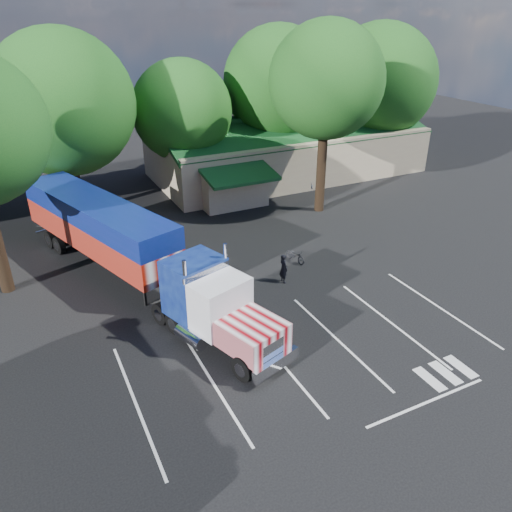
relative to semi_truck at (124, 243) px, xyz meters
name	(u,v)px	position (x,y,z in m)	size (l,w,h in m)	color
ground	(225,296)	(4.29, -3.88, -2.50)	(120.00, 120.00, 0.00)	black
event_hall	(285,150)	(18.03, 13.93, -0.28)	(24.20, 14.12, 5.55)	tan
tree_row_c	(62,104)	(-0.71, 12.32, 5.54)	(10.00, 10.00, 13.05)	black
tree_row_d	(182,111)	(8.29, 13.62, 4.09)	(8.00, 8.00, 10.60)	black
tree_row_e	(279,83)	(17.29, 14.12, 5.59)	(9.60, 9.60, 12.90)	black
tree_row_f	(380,81)	(27.29, 12.92, 5.29)	(10.40, 10.40, 13.00)	black
tree_near_right	(327,81)	(15.79, 4.62, 6.97)	(8.00, 8.00, 13.50)	black
semi_truck	(124,243)	(0.00, 0.00, 0.00)	(9.10, 20.78, 4.41)	black
woman	(284,268)	(7.90, -3.88, -1.62)	(0.64, 0.42, 1.74)	black
bicycle	(295,255)	(9.79, -1.99, -2.08)	(0.55, 1.58, 0.83)	black
silver_sedan	(289,180)	(16.29, 10.12, -1.83)	(1.41, 4.04, 1.33)	#A8A9AF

